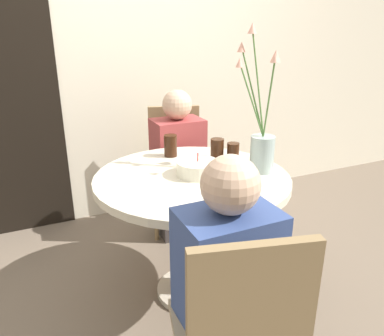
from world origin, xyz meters
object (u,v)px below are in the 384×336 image
Objects in this scene: flower_vase at (262,138)px; chair_left_flank at (239,332)px; chair_far_back at (176,161)px; drink_glass_2 at (217,150)px; drink_glass_0 at (170,146)px; person_woman at (226,302)px; birthday_cake at (198,168)px; side_plate at (251,186)px; person_boy at (178,170)px; drink_glass_1 at (233,153)px.

chair_left_flank is at bearing -127.31° from flower_vase.
chair_far_back is 0.75m from drink_glass_2.
person_woman is (-0.19, -1.01, -0.29)m from drink_glass_0.
birthday_cake is at bearing -143.37° from drink_glass_2.
chair_left_flank is 1.02m from flower_vase.
drink_glass_0 reaches higher than side_plate.
person_boy is (0.17, 0.67, -0.27)m from birthday_cake.
chair_left_flank is 1.55m from person_boy.
person_boy is at bearing 74.73° from person_woman.
side_plate is 1.61× the size of drink_glass_2.
person_woman reaches higher than drink_glass_0.
person_boy reaches higher than drink_glass_1.
chair_far_back is at bearing 74.63° from person_woman.
drink_glass_2 is at bearing -45.84° from drink_glass_0.
flower_vase reaches higher than chair_left_flank.
drink_glass_1 is (0.50, 0.92, 0.28)m from chair_left_flank.
person_woman is (-0.37, -1.34, 0.00)m from person_boy.
birthday_cake is 1.70× the size of drink_glass_0.
drink_glass_2 is at bearing -87.81° from person_boy.
drink_glass_1 is at bearing -104.54° from chair_left_flank.
drink_glass_0 is at bearing -98.73° from chair_far_back.
side_plate is 0.20× the size of person_woman.
birthday_cake reaches higher than side_plate.
flower_vase reaches higher than side_plate.
flower_vase is 5.47× the size of drink_glass_2.
chair_far_back is 1.71m from chair_left_flank.
chair_far_back is at bearing 73.68° from person_boy.
chair_far_back and chair_left_flank have the same top height.
person_woman is (-0.46, -0.76, -0.28)m from drink_glass_1.
drink_glass_2 is (-0.14, 0.21, -0.11)m from flower_vase.
flower_vase reaches higher than drink_glass_1.
person_woman is at bearing -106.69° from birthday_cake.
flower_vase is (0.12, -0.90, 0.40)m from chair_far_back.
flower_vase is 0.30m from side_plate.
drink_glass_1 is at bearing 111.11° from flower_vase.
birthday_cake is 0.35m from drink_glass_0.
flower_vase is at bearing 46.46° from side_plate.
person_boy is at bearing 99.58° from drink_glass_1.
birthday_cake is 0.30m from side_plate.
birthday_cake is at bearing 73.31° from person_woman.
chair_far_back reaches higher than drink_glass_0.
chair_left_flank is 0.16m from person_woman.
drink_glass_2 is at bearing 64.38° from person_woman.
drink_glass_1 is 0.09m from drink_glass_2.
birthday_cake is 0.28m from drink_glass_1.
birthday_cake is at bearing -87.61° from drink_glass_0.
person_woman is at bearing -131.10° from side_plate.
drink_glass_2 is at bearing -99.68° from chair_left_flank.
chair_far_back is 0.89m from birthday_cake.
person_boy is (0.40, 1.49, -0.01)m from chair_left_flank.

